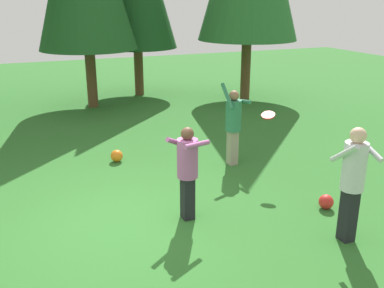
% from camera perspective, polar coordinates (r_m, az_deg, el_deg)
% --- Properties ---
extents(ground_plane, '(40.00, 40.00, 0.00)m').
position_cam_1_polar(ground_plane, '(7.42, -8.68, -10.00)').
color(ground_plane, '#2D6B28').
extents(person_thrower, '(0.60, 0.60, 1.82)m').
position_cam_1_polar(person_thrower, '(9.48, 5.36, 2.97)').
color(person_thrower, gray).
rests_on(person_thrower, ground_plane).
extents(person_catcher, '(0.51, 0.61, 1.78)m').
position_cam_1_polar(person_catcher, '(6.81, 20.14, -3.80)').
color(person_catcher, black).
rests_on(person_catcher, ground_plane).
extents(person_bystander, '(0.69, 0.67, 1.58)m').
position_cam_1_polar(person_bystander, '(7.09, -0.59, -2.85)').
color(person_bystander, black).
rests_on(person_bystander, ground_plane).
extents(frisbee, '(0.37, 0.38, 0.12)m').
position_cam_1_polar(frisbee, '(8.77, 9.83, 3.71)').
color(frisbee, red).
extents(ball_red, '(0.26, 0.26, 0.26)m').
position_cam_1_polar(ball_red, '(8.07, 16.97, -7.17)').
color(ball_red, red).
rests_on(ball_red, ground_plane).
extents(ball_orange, '(0.27, 0.27, 0.27)m').
position_cam_1_polar(ball_orange, '(9.99, -9.72, -1.52)').
color(ball_orange, orange).
rests_on(ball_orange, ground_plane).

